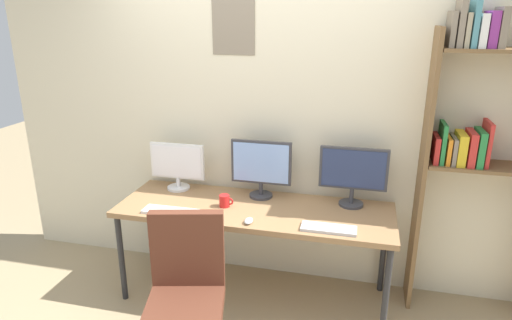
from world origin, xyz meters
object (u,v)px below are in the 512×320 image
(office_chair, at_px, (187,311))
(monitor_center, at_px, (261,166))
(computer_mouse, at_px, (249,221))
(desk, at_px, (254,214))
(monitor_right, at_px, (353,173))
(keyboard_right, at_px, (329,229))
(bookshelf, at_px, (479,136))
(monitor_left, at_px, (177,165))
(keyboard_left, at_px, (170,211))
(coffee_mug, at_px, (225,201))

(office_chair, relative_size, monitor_center, 2.13)
(monitor_center, height_order, computer_mouse, monitor_center)
(desk, relative_size, monitor_right, 4.11)
(office_chair, xyz_separation_m, keyboard_right, (0.77, 0.59, 0.35))
(bookshelf, relative_size, monitor_right, 4.45)
(monitor_left, relative_size, keyboard_left, 1.12)
(bookshelf, height_order, office_chair, bookshelf)
(monitor_right, bearing_deg, bookshelf, 1.30)
(bookshelf, distance_m, keyboard_left, 2.17)
(office_chair, bearing_deg, computer_mouse, 67.44)
(monitor_left, distance_m, monitor_center, 0.69)
(office_chair, relative_size, keyboard_right, 2.74)
(monitor_right, bearing_deg, keyboard_left, -160.45)
(computer_mouse, distance_m, coffee_mug, 0.33)
(monitor_right, height_order, computer_mouse, monitor_right)
(desk, xyz_separation_m, computer_mouse, (0.02, -0.26, 0.07))
(bookshelf, distance_m, coffee_mug, 1.80)
(office_chair, height_order, keyboard_left, office_chair)
(bookshelf, xyz_separation_m, computer_mouse, (-1.46, -0.49, -0.56))
(bookshelf, distance_m, computer_mouse, 1.64)
(office_chair, bearing_deg, monitor_center, 78.47)
(keyboard_left, distance_m, keyboard_right, 1.12)
(desk, xyz_separation_m, monitor_left, (-0.69, 0.21, 0.26))
(coffee_mug, bearing_deg, keyboard_left, -150.73)
(office_chair, bearing_deg, coffee_mug, 90.30)
(monitor_center, bearing_deg, keyboard_right, -38.30)
(office_chair, distance_m, monitor_right, 1.49)
(office_chair, height_order, monitor_left, monitor_left)
(office_chair, xyz_separation_m, monitor_center, (0.21, 1.03, 0.59))
(keyboard_left, bearing_deg, monitor_left, 105.84)
(keyboard_right, bearing_deg, desk, 157.67)
(computer_mouse, bearing_deg, monitor_center, 92.89)
(bookshelf, bearing_deg, monitor_left, -179.52)
(monitor_center, bearing_deg, bookshelf, 0.70)
(desk, height_order, monitor_center, monitor_center)
(desk, bearing_deg, monitor_left, 162.80)
(desk, height_order, coffee_mug, coffee_mug)
(bookshelf, relative_size, monitor_center, 4.70)
(bookshelf, xyz_separation_m, monitor_right, (-0.80, -0.02, -0.32))
(desk, relative_size, monitor_left, 4.52)
(monitor_left, height_order, computer_mouse, monitor_left)
(monitor_center, height_order, keyboard_right, monitor_center)
(monitor_center, xyz_separation_m, coffee_mug, (-0.21, -0.25, -0.20))
(desk, relative_size, office_chair, 2.03)
(desk, distance_m, monitor_left, 0.76)
(keyboard_right, bearing_deg, monitor_right, 74.16)
(coffee_mug, bearing_deg, keyboard_right, -14.02)
(monitor_right, xyz_separation_m, coffee_mug, (-0.90, -0.25, -0.21))
(monitor_left, distance_m, keyboard_left, 0.50)
(bookshelf, height_order, monitor_left, bookshelf)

